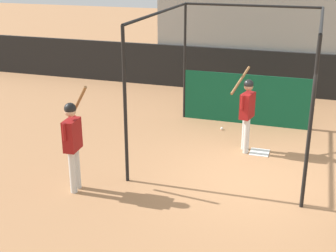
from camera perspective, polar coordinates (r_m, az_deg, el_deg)
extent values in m
plane|color=#A8754C|center=(9.86, 10.52, -6.41)|extent=(60.00, 60.00, 0.00)
cube|color=black|center=(15.67, 13.97, 6.18)|extent=(24.00, 0.12, 1.44)
cube|color=#9E9E99|center=(17.14, 14.67, 10.11)|extent=(8.70, 3.20, 3.09)
cube|color=navy|center=(16.57, 1.76, 10.23)|extent=(0.45, 0.40, 0.10)
cube|color=navy|center=(16.70, 1.95, 11.10)|extent=(0.45, 0.06, 0.40)
cube|color=navy|center=(16.43, 3.63, 10.11)|extent=(0.45, 0.40, 0.10)
cube|color=navy|center=(16.56, 3.81, 10.99)|extent=(0.45, 0.06, 0.40)
cube|color=navy|center=(16.30, 5.53, 9.98)|extent=(0.45, 0.40, 0.10)
cube|color=navy|center=(16.44, 5.70, 10.87)|extent=(0.45, 0.06, 0.40)
cube|color=navy|center=(16.19, 7.46, 9.84)|extent=(0.45, 0.40, 0.10)
cube|color=navy|center=(16.33, 7.62, 10.73)|extent=(0.45, 0.06, 0.40)
cube|color=navy|center=(16.11, 9.41, 9.68)|extent=(0.45, 0.40, 0.10)
cube|color=navy|center=(16.24, 9.56, 10.58)|extent=(0.45, 0.06, 0.40)
cube|color=navy|center=(16.04, 11.37, 9.51)|extent=(0.45, 0.40, 0.10)
cube|color=navy|center=(16.17, 11.51, 10.42)|extent=(0.45, 0.06, 0.40)
cube|color=navy|center=(15.98, 13.35, 9.33)|extent=(0.45, 0.40, 0.10)
cube|color=navy|center=(16.12, 13.48, 10.24)|extent=(0.45, 0.06, 0.40)
cube|color=navy|center=(15.95, 15.34, 9.14)|extent=(0.45, 0.40, 0.10)
cube|color=navy|center=(16.09, 15.45, 10.05)|extent=(0.45, 0.06, 0.40)
cube|color=navy|center=(15.94, 17.33, 8.93)|extent=(0.45, 0.40, 0.10)
cube|color=navy|center=(16.07, 17.43, 9.85)|extent=(0.45, 0.06, 0.40)
cube|color=navy|center=(15.94, 19.32, 8.72)|extent=(0.45, 0.40, 0.10)
cube|color=navy|center=(16.08, 19.41, 9.63)|extent=(0.45, 0.06, 0.40)
cube|color=navy|center=(17.26, 2.54, 11.97)|extent=(0.45, 0.40, 0.10)
cube|color=navy|center=(17.41, 2.71, 12.80)|extent=(0.45, 0.06, 0.40)
cube|color=navy|center=(17.13, 4.35, 11.86)|extent=(0.45, 0.40, 0.10)
cube|color=navy|center=(17.27, 4.51, 12.70)|extent=(0.45, 0.06, 0.40)
cube|color=navy|center=(17.01, 6.19, 11.75)|extent=(0.45, 0.40, 0.10)
cube|color=navy|center=(17.15, 6.34, 12.59)|extent=(0.45, 0.06, 0.40)
cube|color=navy|center=(16.91, 8.04, 11.62)|extent=(0.45, 0.40, 0.10)
cube|color=navy|center=(17.05, 8.19, 12.46)|extent=(0.45, 0.06, 0.40)
cube|color=navy|center=(16.82, 9.92, 11.47)|extent=(0.45, 0.40, 0.10)
cube|color=navy|center=(16.97, 10.06, 12.32)|extent=(0.45, 0.06, 0.40)
cube|color=navy|center=(16.75, 11.82, 11.32)|extent=(0.45, 0.40, 0.10)
cube|color=navy|center=(16.90, 11.95, 12.17)|extent=(0.45, 0.06, 0.40)
cube|color=navy|center=(16.70, 13.72, 11.15)|extent=(0.45, 0.40, 0.10)
cube|color=navy|center=(16.85, 13.84, 12.00)|extent=(0.45, 0.06, 0.40)
cube|color=navy|center=(16.67, 15.63, 10.96)|extent=(0.45, 0.40, 0.10)
cube|color=navy|center=(16.82, 15.74, 11.82)|extent=(0.45, 0.06, 0.40)
cube|color=navy|center=(16.66, 17.55, 10.77)|extent=(0.45, 0.40, 0.10)
cube|color=navy|center=(16.81, 17.65, 11.63)|extent=(0.45, 0.06, 0.40)
cube|color=navy|center=(16.66, 19.46, 10.56)|extent=(0.45, 0.40, 0.10)
cube|color=navy|center=(16.81, 19.55, 11.42)|extent=(0.45, 0.06, 0.40)
cube|color=navy|center=(17.98, 3.26, 13.57)|extent=(0.45, 0.40, 0.10)
cube|color=navy|center=(18.13, 3.42, 14.35)|extent=(0.45, 0.06, 0.40)
cube|color=navy|center=(17.85, 5.01, 13.48)|extent=(0.45, 0.40, 0.10)
cube|color=navy|center=(18.00, 5.17, 14.27)|extent=(0.45, 0.06, 0.40)
cube|color=navy|center=(17.73, 6.79, 13.37)|extent=(0.45, 0.40, 0.10)
cube|color=navy|center=(17.88, 6.94, 14.17)|extent=(0.45, 0.06, 0.40)
cube|color=navy|center=(17.64, 8.59, 13.25)|extent=(0.45, 0.40, 0.10)
cube|color=navy|center=(17.79, 8.73, 14.05)|extent=(0.45, 0.06, 0.40)
cube|color=navy|center=(17.55, 10.40, 13.12)|extent=(0.45, 0.40, 0.10)
cube|color=navy|center=(17.71, 10.53, 13.92)|extent=(0.45, 0.06, 0.40)
cube|color=navy|center=(17.49, 12.23, 12.97)|extent=(0.45, 0.40, 0.10)
cube|color=navy|center=(17.64, 12.35, 13.78)|extent=(0.45, 0.06, 0.40)
cube|color=navy|center=(17.44, 14.07, 12.81)|extent=(0.45, 0.40, 0.10)
cube|color=navy|center=(17.59, 14.18, 13.62)|extent=(0.45, 0.06, 0.40)
cube|color=navy|center=(17.41, 15.91, 12.64)|extent=(0.45, 0.40, 0.10)
cube|color=navy|center=(17.57, 16.01, 13.45)|extent=(0.45, 0.06, 0.40)
cube|color=navy|center=(17.40, 17.75, 12.45)|extent=(0.45, 0.40, 0.10)
cube|color=navy|center=(17.55, 17.85, 13.26)|extent=(0.45, 0.06, 0.40)
cube|color=navy|center=(17.40, 19.60, 12.25)|extent=(0.45, 0.40, 0.10)
cube|color=navy|center=(17.56, 19.68, 13.06)|extent=(0.45, 0.06, 0.40)
cube|color=navy|center=(18.71, 3.93, 15.05)|extent=(0.45, 0.40, 0.10)
cube|color=navy|center=(18.58, 5.63, 14.96)|extent=(0.45, 0.40, 0.10)
cube|color=navy|center=(18.47, 7.35, 14.87)|extent=(0.45, 0.40, 0.10)
cube|color=navy|center=(18.38, 9.09, 14.76)|extent=(0.45, 0.40, 0.10)
cube|color=navy|center=(18.30, 10.85, 14.63)|extent=(0.45, 0.40, 0.10)
cube|color=navy|center=(18.24, 12.61, 14.49)|extent=(0.45, 0.40, 0.10)
cube|color=navy|center=(18.19, 14.39, 14.34)|extent=(0.45, 0.40, 0.10)
cube|color=navy|center=(18.16, 16.16, 14.17)|extent=(0.45, 0.40, 0.10)
cube|color=navy|center=(18.15, 17.94, 13.99)|extent=(0.45, 0.40, 0.10)
cube|color=navy|center=(18.16, 19.72, 13.80)|extent=(0.45, 0.40, 0.10)
cylinder|color=black|center=(9.09, -5.25, 2.26)|extent=(0.07, 0.07, 3.15)
cylinder|color=black|center=(8.41, 16.93, -0.05)|extent=(0.07, 0.07, 3.15)
cylinder|color=black|center=(12.91, 2.05, 7.73)|extent=(0.07, 0.07, 3.15)
cylinder|color=black|center=(12.45, 17.59, 6.33)|extent=(0.07, 0.07, 3.15)
cylinder|color=black|center=(10.67, -1.03, 13.68)|extent=(0.06, 4.20, 0.06)
cylinder|color=black|center=(10.11, 18.26, 12.33)|extent=(0.06, 4.20, 0.06)
cylinder|color=black|center=(12.31, 10.13, 14.25)|extent=(3.45, 0.06, 0.06)
cube|color=#0F5133|center=(12.77, 9.45, 3.22)|extent=(3.38, 0.03, 1.38)
cube|color=white|center=(11.15, 11.10, -3.17)|extent=(0.44, 0.44, 0.02)
cylinder|color=silver|center=(10.93, 9.54, -1.25)|extent=(0.16, 0.16, 0.83)
cylinder|color=silver|center=(11.14, 9.34, -0.82)|extent=(0.16, 0.16, 0.83)
cube|color=maroon|center=(10.80, 9.65, 2.47)|extent=(0.31, 0.47, 0.59)
sphere|color=#A37556|center=(10.67, 9.79, 4.80)|extent=(0.21, 0.21, 0.21)
sphere|color=black|center=(10.66, 9.81, 5.04)|extent=(0.22, 0.22, 0.22)
cylinder|color=maroon|center=(10.57, 9.04, 2.86)|extent=(0.08, 0.08, 0.32)
cylinder|color=maroon|center=(10.98, 9.93, 3.47)|extent=(0.08, 0.08, 0.32)
cylinder|color=brown|center=(11.00, 8.82, 5.52)|extent=(0.34, 0.72, 0.55)
sphere|color=brown|center=(10.89, 10.34, 3.91)|extent=(0.08, 0.08, 0.08)
cylinder|color=silver|center=(9.20, -11.55, -5.54)|extent=(0.14, 0.14, 0.86)
cylinder|color=silver|center=(9.35, -11.05, -5.05)|extent=(0.14, 0.14, 0.86)
cube|color=maroon|center=(8.99, -11.61, -1.07)|extent=(0.25, 0.44, 0.61)
sphere|color=tan|center=(8.83, -11.83, 1.78)|extent=(0.21, 0.21, 0.21)
sphere|color=black|center=(8.82, -11.85, 2.08)|extent=(0.23, 0.23, 0.23)
cylinder|color=maroon|center=(8.77, -12.53, -0.73)|extent=(0.07, 0.07, 0.33)
cylinder|color=maroon|center=(9.15, -11.31, 0.25)|extent=(0.07, 0.07, 0.33)
cylinder|color=brown|center=(9.11, -10.90, 2.83)|extent=(0.52, 0.25, 0.73)
sphere|color=brown|center=(9.07, -11.92, 0.36)|extent=(0.08, 0.08, 0.08)
sphere|color=white|center=(12.41, 6.58, -0.31)|extent=(0.07, 0.07, 0.07)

